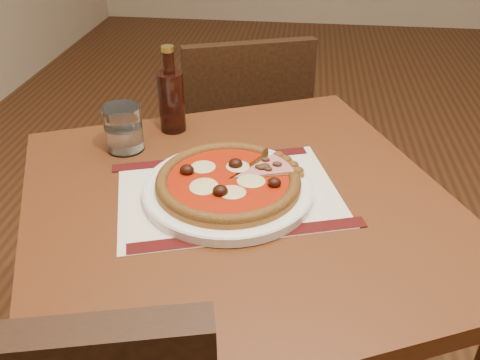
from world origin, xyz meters
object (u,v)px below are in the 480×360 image
object	(u,v)px
bottle	(171,99)
chair_far	(242,138)
table	(239,240)
water_glass	(123,128)
plate	(228,189)
pizza	(228,181)

from	to	relation	value
bottle	chair_far	bearing A→B (deg)	76.82
chair_far	table	bearing A→B (deg)	76.81
water_glass	table	bearing A→B (deg)	-30.67
chair_far	water_glass	bearing A→B (deg)	51.87
table	plate	world-z (taller)	plate
table	bottle	size ratio (longest dim) A/B	5.18
pizza	bottle	distance (m)	0.31
table	plate	xyz separation A→B (m)	(-0.02, 0.01, 0.11)
pizza	bottle	world-z (taller)	bottle
chair_far	bottle	world-z (taller)	bottle
table	water_glass	xyz separation A→B (m)	(-0.28, 0.16, 0.15)
water_glass	bottle	world-z (taller)	bottle
table	water_glass	size ratio (longest dim) A/B	10.35
bottle	table	bearing A→B (deg)	-54.59
table	pizza	size ratio (longest dim) A/B	3.78
table	bottle	world-z (taller)	bottle
bottle	water_glass	bearing A→B (deg)	-128.09
chair_far	water_glass	size ratio (longest dim) A/B	8.34
water_glass	bottle	size ratio (longest dim) A/B	0.50
plate	bottle	distance (m)	0.32
table	chair_far	xyz separation A→B (m)	(-0.08, 0.74, -0.16)
chair_far	bottle	bearing A→B (deg)	57.27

